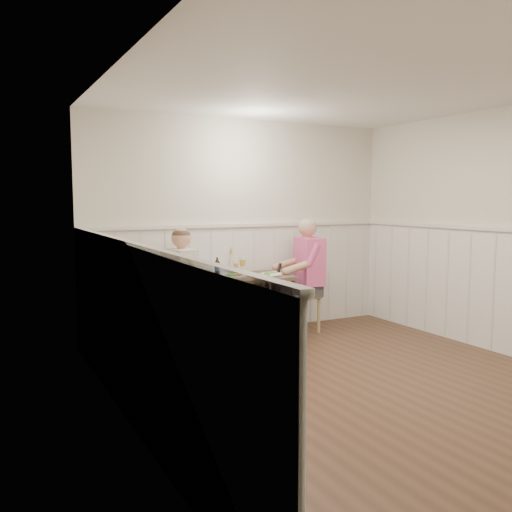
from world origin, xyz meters
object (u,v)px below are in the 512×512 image
Objects in this scene: dining_table at (248,284)px; diner_cream at (183,296)px; chair_right at (302,291)px; chair_left at (180,307)px; beer_bottle at (217,268)px; grass_vase at (229,261)px; man_in_pink at (306,284)px.

diner_cream is (-0.79, 0.04, -0.09)m from dining_table.
chair_right is 1.61m from chair_left.
beer_bottle reaches higher than chair_right.
grass_vase is at bearing 109.72° from dining_table.
man_in_pink reaches higher than dining_table.
man_in_pink reaches higher than chair_left.
beer_bottle reaches higher than dining_table.
beer_bottle is (-0.32, 0.17, 0.19)m from dining_table.
diner_cream reaches higher than grass_vase.
man_in_pink is at bearing -1.84° from diner_cream.
dining_table is 4.42× the size of beer_bottle.
man_in_pink is (0.02, -0.05, 0.10)m from chair_right.
chair_left is 2.55× the size of grass_vase.
diner_cream is 6.28× the size of beer_bottle.
man_in_pink reaches higher than diner_cream.
grass_vase is at bearing 30.15° from beer_bottle.
man_in_pink is at bearing -1.04° from dining_table.
man_in_pink is 1.15m from beer_bottle.
chair_right is 0.65× the size of man_in_pink.
chair_left is at bearing -162.12° from beer_bottle.
man_in_pink reaches higher than beer_bottle.
diner_cream is 0.57m from beer_bottle.
diner_cream is (-1.58, 0.05, -0.04)m from man_in_pink.
chair_right is 1.56m from diner_cream.
grass_vase reaches higher than chair_right.
grass_vase is (-0.90, 0.31, 0.30)m from man_in_pink.
chair_right is at bearing 1.38° from chair_left.
man_in_pink is at bearing -18.91° from grass_vase.
diner_cream is at bearing -159.44° from grass_vase.
dining_table is 0.79m from chair_right.
beer_bottle is (0.53, 0.17, 0.38)m from chair_left.
beer_bottle reaches higher than chair_left.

